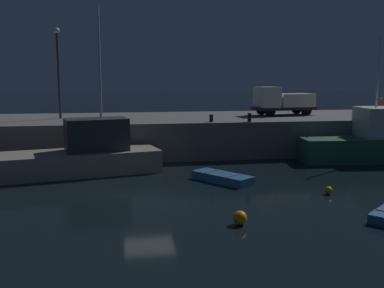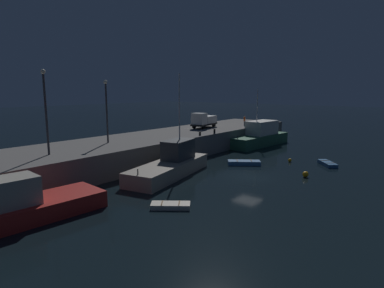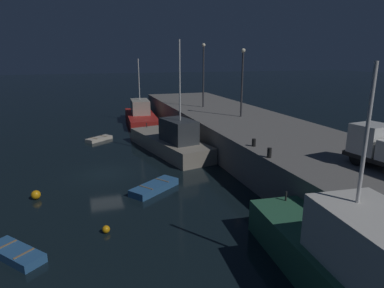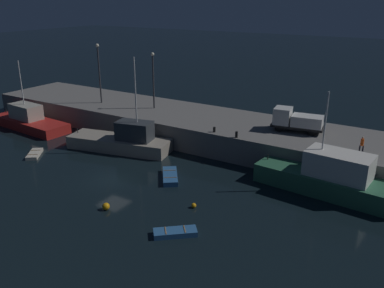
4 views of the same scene
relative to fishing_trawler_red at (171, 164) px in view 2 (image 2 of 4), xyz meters
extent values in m
plane|color=black|center=(4.30, -6.56, -1.12)|extent=(320.00, 320.00, 0.00)
cube|color=slate|center=(4.30, 8.04, 0.26)|extent=(59.66, 10.38, 2.76)
cube|color=gray|center=(-0.45, -0.10, -0.42)|extent=(12.05, 5.82, 1.41)
cube|color=#33383D|center=(1.47, 0.33, 1.31)|extent=(4.21, 2.95, 2.04)
cylinder|color=silver|center=(1.79, 0.40, 5.79)|extent=(0.14, 0.14, 6.92)
cylinder|color=#262626|center=(-5.66, -1.26, 0.54)|extent=(0.10, 0.10, 0.50)
cube|color=#2D6647|center=(21.89, 1.40, -0.27)|extent=(12.51, 4.67, 1.69)
cube|color=silver|center=(22.79, 1.32, 1.65)|extent=(5.59, 3.36, 2.15)
cylinder|color=silver|center=(21.26, 1.46, 5.24)|extent=(0.14, 0.14, 5.02)
cylinder|color=#262626|center=(16.28, 1.90, 0.82)|extent=(0.10, 0.10, 0.50)
cube|color=red|center=(-15.55, -0.21, -0.51)|extent=(12.08, 4.49, 1.22)
cube|color=#ADA899|center=(-16.22, -0.16, 1.04)|extent=(4.52, 2.65, 1.88)
cube|color=#2D6099|center=(8.78, -3.53, -0.88)|extent=(3.29, 3.80, 0.48)
cube|color=olive|center=(8.30, -2.86, -0.62)|extent=(1.01, 0.77, 0.04)
cube|color=olive|center=(9.27, -4.19, -0.62)|extent=(1.01, 0.77, 0.04)
cube|color=#2D6099|center=(14.58, -11.28, -0.91)|extent=(3.09, 2.85, 0.41)
cube|color=olive|center=(14.06, -11.72, -0.69)|extent=(0.70, 0.81, 0.04)
cube|color=olive|center=(15.11, -10.84, -0.69)|extent=(0.70, 0.81, 0.04)
cube|color=beige|center=(-7.03, -6.35, -0.94)|extent=(2.70, 3.02, 0.36)
cube|color=olive|center=(-7.42, -5.84, -0.74)|extent=(0.88, 0.70, 0.04)
cube|color=olive|center=(-6.64, -6.86, -0.74)|extent=(0.88, 0.70, 0.04)
sphere|color=orange|center=(7.79, -11.14, -0.82)|extent=(0.60, 0.60, 0.60)
sphere|color=orange|center=(13.61, -7.14, -0.92)|extent=(0.41, 0.41, 0.41)
cylinder|color=#38383D|center=(-9.38, 6.69, 5.31)|extent=(0.20, 0.20, 7.33)
sphere|color=#F9EFCC|center=(-9.38, 6.69, 9.16)|extent=(0.44, 0.44, 0.44)
cylinder|color=#38383D|center=(-1.69, 8.15, 4.94)|extent=(0.20, 0.20, 6.60)
sphere|color=#F9EFCC|center=(-1.69, 8.15, 8.42)|extent=(0.44, 0.44, 0.44)
cylinder|color=black|center=(15.29, 7.30, 2.09)|extent=(0.93, 0.40, 0.90)
cylinder|color=black|center=(15.06, 8.94, 2.09)|extent=(0.93, 0.40, 0.90)
cylinder|color=black|center=(18.67, 7.77, 2.09)|extent=(0.93, 0.40, 0.90)
cylinder|color=black|center=(18.44, 9.41, 2.09)|extent=(0.93, 0.40, 0.90)
cube|color=black|center=(16.87, 8.35, 2.22)|extent=(5.56, 2.70, 0.25)
cube|color=silver|center=(15.28, 8.13, 3.20)|extent=(1.97, 2.20, 1.71)
cube|color=silver|center=(17.82, 8.49, 2.90)|extent=(3.34, 2.39, 1.12)
cylinder|color=black|center=(23.97, 5.19, 2.03)|extent=(0.13, 0.13, 0.77)
cylinder|color=black|center=(23.72, 5.03, 2.03)|extent=(0.13, 0.13, 0.77)
cylinder|color=#E54C14|center=(23.85, 5.11, 2.73)|extent=(0.41, 0.41, 0.64)
sphere|color=tan|center=(23.85, 5.11, 3.16)|extent=(0.19, 0.19, 0.19)
cylinder|color=black|center=(12.32, 3.20, 1.96)|extent=(0.28, 0.28, 0.63)
cylinder|color=black|center=(9.55, 3.60, 1.92)|extent=(0.28, 0.28, 0.54)
cylinder|color=black|center=(23.63, 3.37, 1.90)|extent=(0.28, 0.28, 0.52)
camera|label=1|loc=(3.02, -28.47, 4.98)|focal=42.04mm
camera|label=2|loc=(-23.83, -21.93, 7.53)|focal=30.14mm
camera|label=3|loc=(30.05, -7.81, 7.91)|focal=31.27mm
camera|label=4|loc=(28.90, -32.13, 15.02)|focal=38.05mm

